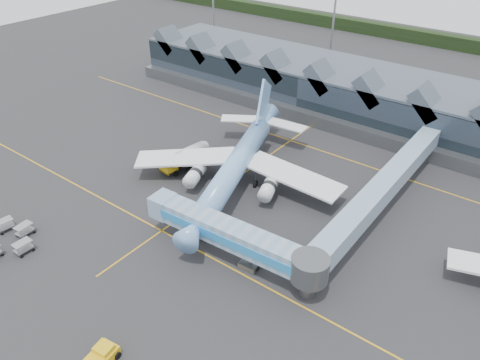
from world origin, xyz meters
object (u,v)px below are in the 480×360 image
Objects in this scene: pushback_tug at (101,357)px; jet_bridge at (242,241)px; main_airliner at (238,163)px; fuel_truck at (186,157)px.

jet_bridge is at bearing 74.37° from pushback_tug.
pushback_tug is (9.95, -37.12, -3.17)m from main_airliner.
main_airliner is 3.88× the size of fuel_truck.
pushback_tug is (20.78, -35.90, -1.13)m from fuel_truck.
jet_bridge is 6.10× the size of pushback_tug.
pushback_tug is at bearing -100.86° from jet_bridge.
jet_bridge is 2.58× the size of fuel_truck.
jet_bridge is at bearing -69.87° from main_airliner.
jet_bridge is at bearing -24.22° from fuel_truck.
fuel_truck is (-10.83, -1.22, -2.03)m from main_airliner.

